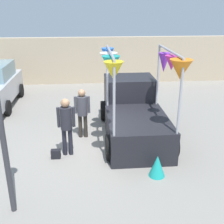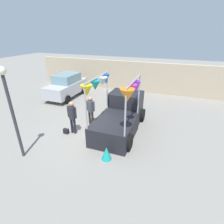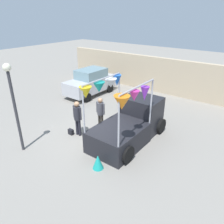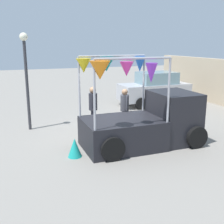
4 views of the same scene
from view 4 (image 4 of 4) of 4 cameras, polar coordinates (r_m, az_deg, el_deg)
ground_plane at (r=11.03m, az=-0.94°, el=-4.58°), size 60.00×60.00×0.00m
vendor_truck at (r=9.87m, az=7.36°, el=-1.48°), size 2.53×4.19×3.09m
parked_car at (r=16.39m, az=8.66°, el=4.76°), size 1.88×4.00×1.88m
person_customer at (r=11.29m, az=-3.87°, el=1.61°), size 0.53×0.34×1.80m
person_vendor at (r=11.29m, az=2.59°, el=1.33°), size 0.53×0.34×1.72m
handbag at (r=11.80m, az=-5.22°, el=-2.68°), size 0.28×0.16×0.28m
street_lamp at (r=11.70m, az=-17.10°, el=8.59°), size 0.32×0.32×3.88m
folded_kite_bundle_teal at (r=8.92m, az=-7.59°, el=-7.20°), size 0.47×0.47×0.60m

